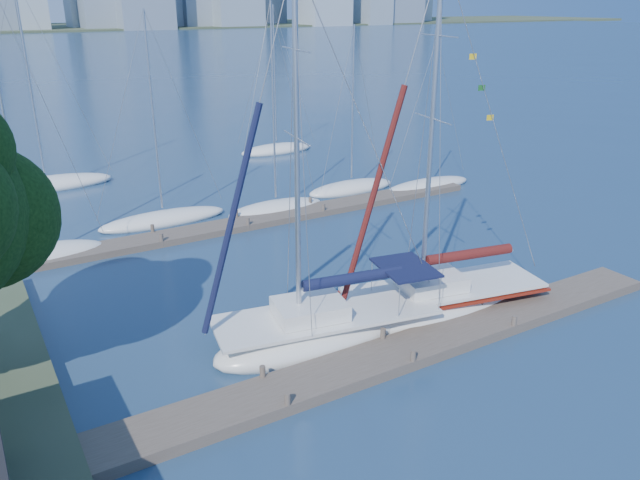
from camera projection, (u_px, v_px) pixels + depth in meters
ground at (397, 358)px, 22.84m from camera, size 700.00×700.00×0.00m
near_dock at (397, 354)px, 22.76m from camera, size 26.00×2.00×0.40m
far_dock at (258, 221)px, 36.56m from camera, size 30.00×1.80×0.36m
sailboat_navy at (326, 315)px, 23.81m from camera, size 9.67×4.63×14.18m
sailboat_maroon at (444, 286)px, 26.12m from camera, size 9.54×4.66×14.56m
bg_boat_0 at (30, 257)px, 31.14m from camera, size 7.39×2.68×14.87m
bg_boat_1 at (163, 219)px, 36.68m from camera, size 7.61×2.32×12.19m
bg_boat_2 at (276, 208)px, 38.53m from camera, size 6.66×3.50×12.60m
bg_boat_4 at (351, 188)px, 42.79m from camera, size 6.91×4.26×11.21m
bg_boat_5 at (428, 185)px, 43.45m from camera, size 7.20×2.53×10.36m
bg_boat_6 at (46, 185)px, 43.32m from camera, size 9.24×5.11×14.31m
bg_boat_7 at (277, 149)px, 53.72m from camera, size 6.89×4.73×12.33m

